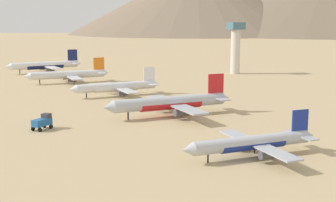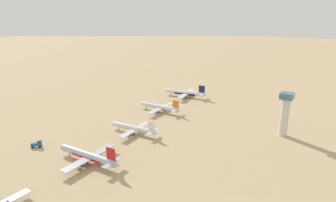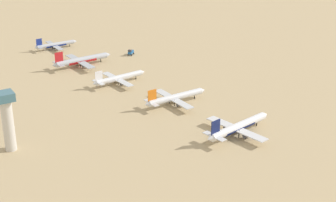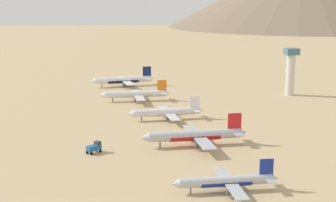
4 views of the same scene
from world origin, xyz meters
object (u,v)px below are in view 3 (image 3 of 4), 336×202
at_px(parked_jet_0, 238,127).
at_px(service_truck, 131,52).
at_px(parked_jet_4, 55,45).
at_px(parked_jet_1, 175,98).
at_px(parked_jet_3, 81,60).
at_px(parked_jet_2, 119,78).
at_px(control_tower, 7,118).

xyz_separation_m(parked_jet_0, service_truck, (14.52, 131.26, -1.81)).
bearing_deg(parked_jet_4, parked_jet_1, -81.93).
bearing_deg(parked_jet_4, parked_jet_3, -88.82).
bearing_deg(parked_jet_2, control_tower, -147.48).
bearing_deg(parked_jet_2, parked_jet_3, 98.28).
distance_m(parked_jet_1, parked_jet_4, 126.89).
distance_m(service_truck, control_tower, 140.87).
bearing_deg(parked_jet_2, parked_jet_1, -75.19).
distance_m(parked_jet_0, service_truck, 132.07).
height_order(parked_jet_4, service_truck, parked_jet_4).
bearing_deg(parked_jet_1, parked_jet_4, 98.07).
height_order(parked_jet_0, parked_jet_3, parked_jet_0).
bearing_deg(parked_jet_0, parked_jet_2, 100.62).
bearing_deg(parked_jet_0, control_tower, 156.79).
bearing_deg(control_tower, service_truck, 41.03).
xyz_separation_m(parked_jet_0, parked_jet_4, (-23.04, 170.66, -0.93)).
bearing_deg(service_truck, parked_jet_1, -102.89).
relative_size(parked_jet_1, parked_jet_4, 1.21).
xyz_separation_m(parked_jet_0, parked_jet_2, (-16.32, 86.99, -0.56)).
bearing_deg(parked_jet_4, parked_jet_2, -85.40).
xyz_separation_m(parked_jet_0, parked_jet_3, (-22.14, 126.99, -0.06)).
relative_size(parked_jet_3, control_tower, 1.52).
xyz_separation_m(parked_jet_1, parked_jet_3, (-16.92, 81.96, 0.20)).
distance_m(parked_jet_3, service_truck, 36.95).
relative_size(parked_jet_4, service_truck, 5.54).
distance_m(parked_jet_0, parked_jet_1, 45.33).
distance_m(parked_jet_3, parked_jet_4, 43.68).
xyz_separation_m(parked_jet_1, parked_jet_4, (-17.82, 125.63, -0.67)).
bearing_deg(control_tower, parked_jet_0, -23.21).
height_order(parked_jet_0, parked_jet_4, parked_jet_0).
relative_size(parked_jet_0, parked_jet_3, 1.01).
height_order(parked_jet_2, control_tower, control_tower).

